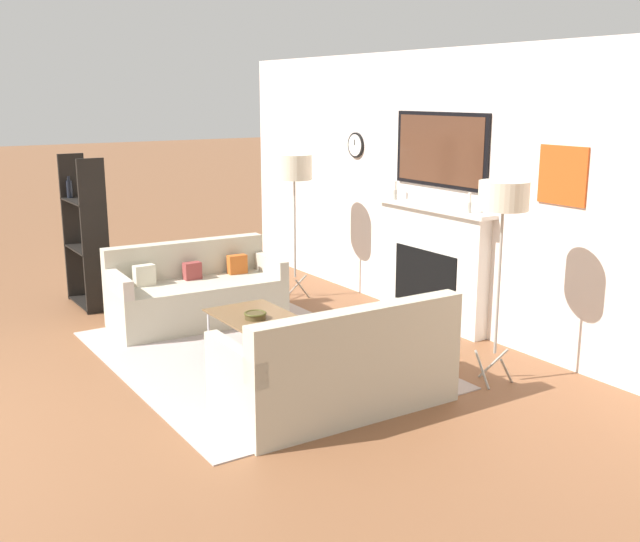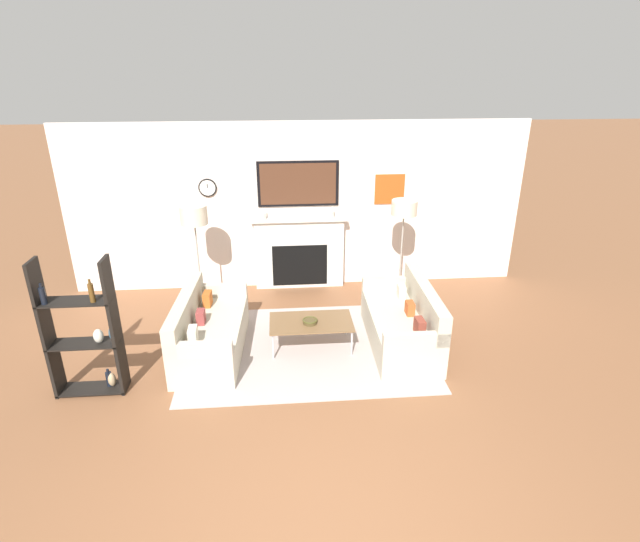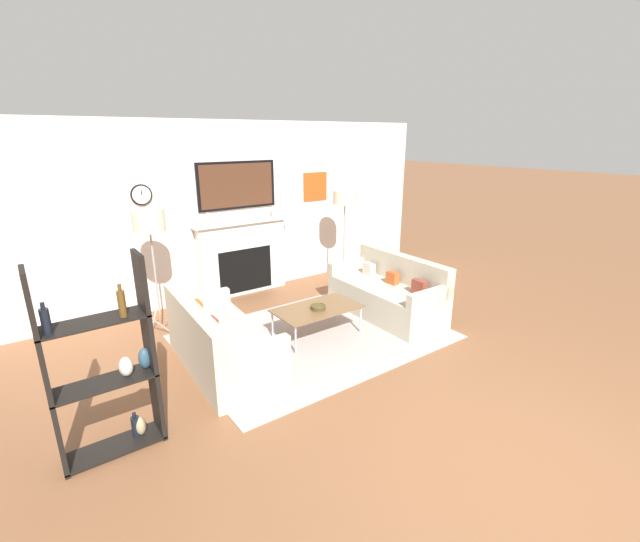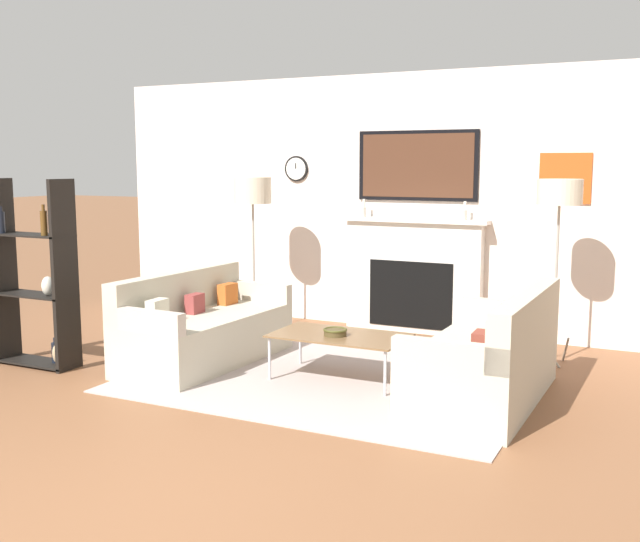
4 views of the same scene
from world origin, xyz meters
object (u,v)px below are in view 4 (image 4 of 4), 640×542
(coffee_table, at_px, (340,337))
(shelf_unit, at_px, (36,281))
(couch_left, at_px, (202,330))
(couch_right, at_px, (489,362))
(floor_lamp_right, at_px, (560,195))
(decorative_bowl, at_px, (335,332))
(floor_lamp_left, at_px, (253,192))

(coffee_table, distance_m, shelf_unit, 2.69)
(shelf_unit, bearing_deg, coffee_table, 16.31)
(couch_left, bearing_deg, couch_right, -0.07)
(couch_right, relative_size, shelf_unit, 1.06)
(coffee_table, height_order, floor_lamp_right, floor_lamp_right)
(decorative_bowl, relative_size, floor_lamp_left, 0.12)
(floor_lamp_right, bearing_deg, coffee_table, -138.70)
(decorative_bowl, bearing_deg, floor_lamp_right, 42.05)
(couch_left, distance_m, decorative_bowl, 1.33)
(floor_lamp_right, bearing_deg, decorative_bowl, -137.95)
(decorative_bowl, bearing_deg, couch_right, 0.91)
(floor_lamp_right, bearing_deg, shelf_unit, -153.05)
(floor_lamp_left, height_order, floor_lamp_right, floor_lamp_right)
(couch_right, bearing_deg, coffee_table, 178.61)
(coffee_table, relative_size, floor_lamp_right, 0.66)
(couch_left, distance_m, shelf_unit, 1.49)
(couch_left, bearing_deg, floor_lamp_left, 101.07)
(couch_right, distance_m, decorative_bowl, 1.25)
(decorative_bowl, bearing_deg, shelf_unit, -164.63)
(couch_left, relative_size, coffee_table, 1.59)
(couch_right, bearing_deg, decorative_bowl, -179.09)
(coffee_table, bearing_deg, couch_right, -1.39)
(couch_right, distance_m, floor_lamp_left, 3.34)
(coffee_table, height_order, floor_lamp_left, floor_lamp_left)
(couch_right, bearing_deg, floor_lamp_left, 154.69)
(shelf_unit, bearing_deg, floor_lamp_left, 65.06)
(decorative_bowl, relative_size, shelf_unit, 0.12)
(shelf_unit, bearing_deg, floor_lamp_right, 26.95)
(decorative_bowl, height_order, shelf_unit, shelf_unit)
(coffee_table, bearing_deg, floor_lamp_left, 140.71)
(floor_lamp_left, bearing_deg, floor_lamp_right, 0.00)
(coffee_table, bearing_deg, decorative_bowl, -108.68)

